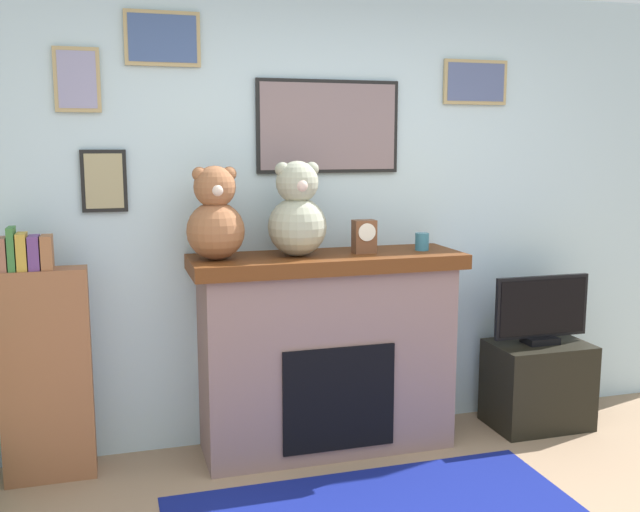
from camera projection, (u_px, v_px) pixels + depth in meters
The scene contains 9 objects.
back_wall at pixel (312, 215), 4.20m from camera, with size 5.20×0.15×2.60m.
fireplace at pixel (327, 351), 4.04m from camera, with size 1.51×0.52×1.12m.
bookshelf at pixel (45, 368), 3.65m from camera, with size 0.45×0.16×1.32m.
tv_stand at pixel (538, 384), 4.40m from camera, with size 0.59×0.40×0.52m, color black.
television at pixel (542, 311), 4.32m from camera, with size 0.62×0.14×0.42m.
candle_jar at pixel (422, 242), 4.09m from camera, with size 0.08×0.08×0.10m, color teal.
mantel_clock at pixel (364, 236), 3.98m from camera, with size 0.12×0.09×0.18m.
teddy_bear_grey at pixel (215, 218), 3.73m from camera, with size 0.31×0.31×0.49m.
teddy_bear_cream at pixel (297, 214), 3.85m from camera, with size 0.32×0.32×0.51m.
Camera 1 is at (-1.15, -2.03, 1.73)m, focal length 40.24 mm.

